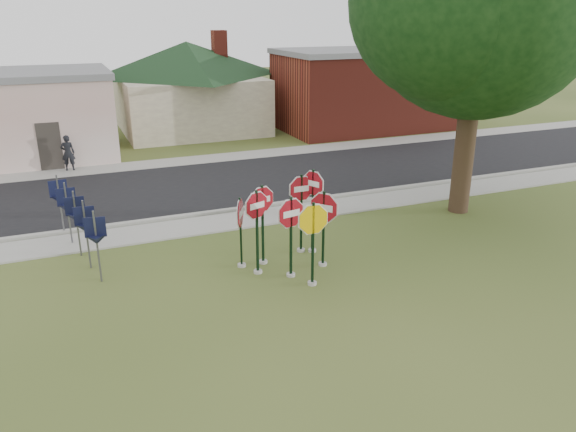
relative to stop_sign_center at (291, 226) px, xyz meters
name	(u,v)px	position (x,y,z in m)	size (l,w,h in m)	color
ground	(310,288)	(0.19, -0.85, -1.46)	(120.00, 120.00, 0.00)	#3B4D1D
sidewalk_near	(244,220)	(0.19, 4.65, -1.43)	(60.00, 1.60, 0.06)	gray
road	(210,185)	(0.19, 9.15, -1.44)	(60.00, 7.00, 0.04)	black
sidewalk_far	(187,161)	(0.19, 13.45, -1.43)	(60.00, 1.60, 0.06)	gray
curb	(235,210)	(0.19, 5.65, -1.39)	(60.00, 0.20, 0.14)	gray
stop_sign_center	(291,226)	(0.00, 0.00, 0.00)	(1.10, 0.25, 2.38)	#A6A29B
stop_sign_yellow	(313,233)	(0.32, -0.69, 0.01)	(1.14, 0.24, 2.41)	#A6A29B
stop_sign_left	(257,221)	(-0.77, 0.53, 0.07)	(0.98, 0.38, 2.49)	#A6A29B
stop_sign_right	(324,218)	(1.11, 0.29, -0.04)	(0.74, 0.93, 2.33)	#A6A29B
stop_sign_back_right	(301,203)	(0.93, 1.45, 0.08)	(1.05, 0.24, 2.50)	#A6A29B
stop_sign_back_left	(262,214)	(-0.41, 1.08, 0.03)	(1.01, 0.24, 2.44)	#A6A29B
stop_sign_far_right	(313,200)	(1.24, 1.30, 0.19)	(0.47, 0.93, 2.66)	#A6A29B
stop_sign_far_left	(240,224)	(-1.05, 1.10, -0.16)	(0.54, 1.00, 2.17)	#A6A29B
route_sign_row	(76,217)	(-5.21, 3.65, -0.24)	(1.43, 4.63, 2.00)	#59595E
building_house	(188,69)	(2.19, 21.15, 2.19)	(11.60, 11.60, 6.20)	beige
building_brick	(364,89)	(12.19, 17.64, 0.94)	(10.20, 6.20, 4.75)	maroon
bg_tree_right	(431,29)	(22.19, 25.15, 4.12)	(5.60, 5.60, 8.40)	#312116
pedestrian	(68,153)	(-5.10, 13.73, -0.60)	(0.59, 0.38, 1.61)	black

